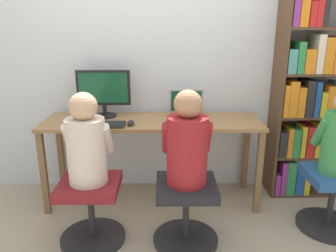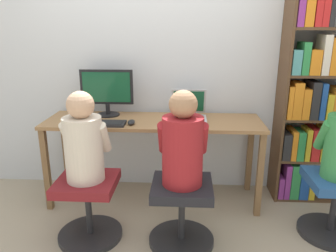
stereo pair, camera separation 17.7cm
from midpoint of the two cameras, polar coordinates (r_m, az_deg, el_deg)
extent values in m
plane|color=tan|center=(2.96, -4.57, -15.12)|extent=(14.00, 14.00, 0.00)
cube|color=silver|center=(3.14, -4.35, 11.95)|extent=(10.00, 0.05, 2.60)
cube|color=olive|center=(2.90, -4.55, 0.71)|extent=(1.91, 0.55, 0.03)
cube|color=brown|center=(3.03, -22.41, -7.72)|extent=(0.05, 0.05, 0.75)
cube|color=brown|center=(2.90, 13.85, -7.96)|extent=(0.05, 0.05, 0.75)
cube|color=brown|center=(3.43, -19.60, -4.50)|extent=(0.05, 0.05, 0.75)
cube|color=brown|center=(3.32, 11.92, -4.57)|extent=(0.05, 0.05, 0.75)
cylinder|color=black|center=(3.08, -12.53, 1.75)|extent=(0.21, 0.21, 0.01)
cylinder|color=black|center=(3.07, -12.59, 2.73)|extent=(0.04, 0.04, 0.09)
cube|color=black|center=(3.03, -12.84, 6.50)|extent=(0.48, 0.02, 0.32)
cube|color=#144C2D|center=(3.02, -12.89, 6.46)|extent=(0.44, 0.01, 0.27)
cube|color=#B7B7BC|center=(2.90, 1.60, 1.28)|extent=(0.31, 0.25, 0.02)
cube|color=gray|center=(2.90, 1.60, 1.49)|extent=(0.28, 0.19, 0.00)
cube|color=#B7B7BC|center=(3.03, 1.51, 4.41)|extent=(0.31, 0.09, 0.24)
cube|color=#144C2D|center=(3.02, 1.51, 4.35)|extent=(0.28, 0.07, 0.20)
cube|color=#232326|center=(2.80, -13.71, 0.21)|extent=(0.43, 0.17, 0.02)
cube|color=black|center=(2.79, -13.73, 0.47)|extent=(0.39, 0.13, 0.00)
ellipsoid|color=black|center=(2.77, -8.33, 0.52)|extent=(0.06, 0.11, 0.04)
cylinder|color=#262628|center=(2.74, -14.79, -18.27)|extent=(0.49, 0.49, 0.04)
cylinder|color=#262628|center=(2.62, -15.14, -14.49)|extent=(0.05, 0.05, 0.39)
cube|color=maroon|center=(2.51, -15.54, -10.05)|extent=(0.43, 0.41, 0.07)
cylinder|color=#262628|center=(2.64, 1.04, -19.10)|extent=(0.49, 0.49, 0.04)
cylinder|color=#262628|center=(2.52, 1.07, -15.22)|extent=(0.05, 0.05, 0.39)
cube|color=black|center=(2.41, 1.10, -10.63)|extent=(0.43, 0.41, 0.07)
cylinder|color=beige|center=(2.41, -16.05, -4.25)|extent=(0.27, 0.27, 0.47)
sphere|color=tan|center=(2.31, -16.70, 3.27)|extent=(0.19, 0.19, 0.19)
cylinder|color=beige|center=(2.48, -18.68, -2.14)|extent=(0.08, 0.20, 0.26)
cylinder|color=beige|center=(2.41, -12.78, -2.19)|extent=(0.08, 0.20, 0.26)
cylinder|color=maroon|center=(2.29, 1.13, -4.37)|extent=(0.29, 0.29, 0.49)
sphere|color=#A87A56|center=(2.19, 1.19, 3.81)|extent=(0.19, 0.19, 0.19)
cylinder|color=maroon|center=(2.33, -2.25, -2.10)|extent=(0.08, 0.21, 0.27)
cylinder|color=maroon|center=(2.34, 4.44, -2.07)|extent=(0.08, 0.21, 0.27)
cube|color=#513823|center=(3.13, 16.90, 5.27)|extent=(0.02, 0.31, 1.95)
cube|color=#513823|center=(3.56, 21.14, -10.25)|extent=(0.69, 0.30, 0.02)
cube|color=#513823|center=(3.41, 21.82, -4.45)|extent=(0.69, 0.30, 0.02)
cube|color=#513823|center=(3.30, 22.55, 1.81)|extent=(0.69, 0.30, 0.02)
cube|color=#513823|center=(3.23, 23.32, 8.43)|extent=(0.69, 0.30, 0.02)
cube|color=#513823|center=(3.20, 24.15, 15.24)|extent=(0.69, 0.30, 0.02)
cube|color=#8C338C|center=(3.37, 16.62, -9.16)|extent=(0.05, 0.22, 0.20)
cube|color=#8C338C|center=(3.37, 17.54, -8.07)|extent=(0.05, 0.24, 0.33)
cube|color=#2D8C47|center=(3.40, 18.58, -7.93)|extent=(0.08, 0.26, 0.33)
cube|color=#1E4C9E|center=(3.43, 19.99, -8.71)|extent=(0.08, 0.22, 0.24)
cube|color=gold|center=(3.46, 21.15, -8.90)|extent=(0.05, 0.20, 0.21)
cube|color=#262628|center=(3.21, 17.51, -2.77)|extent=(0.07, 0.19, 0.24)
cube|color=orange|center=(3.25, 18.45, -2.36)|extent=(0.05, 0.24, 0.27)
cube|color=#2D8C47|center=(3.25, 19.52, -2.49)|extent=(0.06, 0.20, 0.27)
cube|color=gold|center=(3.27, 20.59, -2.30)|extent=(0.04, 0.19, 0.29)
cube|color=red|center=(3.32, 21.46, -2.09)|extent=(0.07, 0.26, 0.29)
cube|color=gold|center=(3.32, 22.90, -2.06)|extent=(0.06, 0.20, 0.31)
cube|color=gold|center=(3.38, 23.95, -2.63)|extent=(0.08, 0.24, 0.22)
cube|color=silver|center=(3.39, 25.22, -2.20)|extent=(0.06, 0.21, 0.28)
cube|color=orange|center=(3.12, 17.80, 4.42)|extent=(0.04, 0.22, 0.29)
cube|color=orange|center=(3.12, 18.98, 4.64)|extent=(0.08, 0.20, 0.32)
cube|color=orange|center=(3.16, 20.14, 4.19)|extent=(0.06, 0.22, 0.27)
cube|color=#262628|center=(3.20, 21.29, 4.75)|extent=(0.07, 0.26, 0.33)
cube|color=#1E4C9E|center=(3.19, 22.61, 4.48)|extent=(0.05, 0.19, 0.31)
cube|color=gold|center=(3.22, 23.51, 3.64)|extent=(0.05, 0.18, 0.22)
cube|color=orange|center=(3.26, 24.60, 4.13)|extent=(0.09, 0.21, 0.28)
cube|color=teal|center=(3.30, 25.60, 4.39)|extent=(0.04, 0.25, 0.30)
cube|color=teal|center=(3.06, 18.75, 10.68)|extent=(0.07, 0.20, 0.21)
cube|color=#2D8C47|center=(3.08, 20.08, 11.18)|extent=(0.06, 0.21, 0.27)
cube|color=orange|center=(3.10, 21.49, 10.50)|extent=(0.09, 0.18, 0.21)
cube|color=silver|center=(3.14, 22.91, 11.52)|extent=(0.06, 0.21, 0.33)
cube|color=orange|center=(3.20, 23.96, 11.25)|extent=(0.08, 0.26, 0.30)
cube|color=orange|center=(3.21, 25.34, 11.19)|extent=(0.06, 0.23, 0.31)
cube|color=#8C338C|center=(3.05, 19.28, 18.50)|extent=(0.05, 0.22, 0.27)
cube|color=orange|center=(3.05, 20.63, 17.95)|extent=(0.07, 0.17, 0.22)
cube|color=red|center=(3.12, 21.59, 17.60)|extent=(0.05, 0.26, 0.20)
cube|color=red|center=(3.11, 22.77, 17.61)|extent=(0.05, 0.21, 0.22)
cube|color=#262628|center=(3.13, 23.65, 17.52)|extent=(0.04, 0.21, 0.22)
cylinder|color=#262628|center=(3.04, 24.46, -15.45)|extent=(0.49, 0.49, 0.04)
cylinder|color=#262628|center=(2.94, 24.97, -11.95)|extent=(0.05, 0.05, 0.39)
cube|color=#234C84|center=(2.84, 25.54, -7.90)|extent=(0.43, 0.41, 0.07)
cylinder|color=#388C47|center=(2.73, 23.44, -0.96)|extent=(0.07, 0.20, 0.26)
camera|label=1|loc=(0.09, -91.86, -0.57)|focal=35.00mm
camera|label=2|loc=(0.09, 88.14, 0.57)|focal=35.00mm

